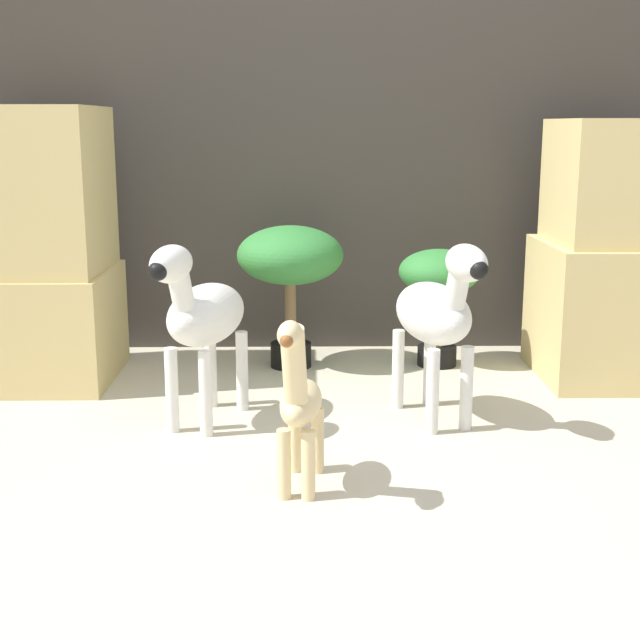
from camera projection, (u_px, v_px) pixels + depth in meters
ground_plane at (337, 492)px, 2.47m from camera, size 14.00×14.00×0.00m
wall_back at (325, 100)px, 3.89m from camera, size 6.40×0.08×2.20m
rock_pillar_left at (29, 251)px, 3.46m from camera, size 0.62×0.60×1.07m
rock_pillar_right at (622, 259)px, 3.51m from camera, size 0.62×0.60×1.02m
zebra_right at (437, 313)px, 2.98m from camera, size 0.32×0.56×0.64m
zebra_left at (202, 314)px, 2.96m from camera, size 0.33×0.56×0.64m
giraffe_figurine at (299, 401)px, 2.43m from camera, size 0.15×0.40×0.52m
potted_palm_front at (290, 262)px, 3.66m from camera, size 0.44×0.44×0.59m
potted_palm_back at (439, 281)px, 3.70m from camera, size 0.34×0.34×0.49m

